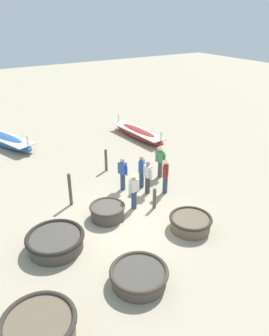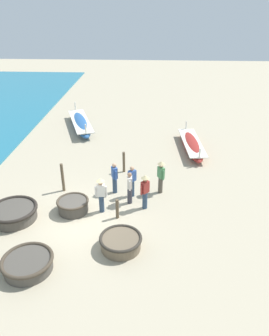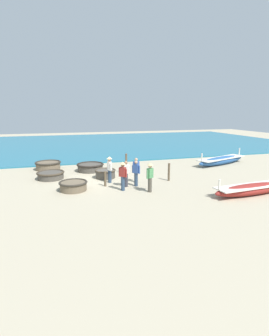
{
  "view_description": "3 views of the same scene",
  "coord_description": "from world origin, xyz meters",
  "px_view_note": "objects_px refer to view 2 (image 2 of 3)",
  "views": [
    {
      "loc": [
        -5.35,
        -9.32,
        7.51
      ],
      "look_at": [
        1.96,
        2.39,
        0.78
      ],
      "focal_mm": 35.0,
      "sensor_mm": 36.0,
      "label": 1
    },
    {
      "loc": [
        2.82,
        -11.35,
        8.4
      ],
      "look_at": [
        2.09,
        2.44,
        1.19
      ],
      "focal_mm": 35.0,
      "sensor_mm": 36.0,
      "label": 2
    },
    {
      "loc": [
        16.56,
        -2.69,
        4.44
      ],
      "look_at": [
        2.26,
        1.68,
        1.18
      ],
      "focal_mm": 28.0,
      "sensor_mm": 36.0,
      "label": 3
    }
  ],
  "objects_px": {
    "long_boat_red_hull": "(192,145)",
    "mooring_post_shoreline": "(63,177)",
    "long_boat_blue_hull": "(81,123)",
    "fisherman_standing_left": "(132,181)",
    "fisherman_crouching": "(145,190)",
    "fisherman_standing_right": "(130,187)",
    "coracle_weathered": "(73,205)",
    "fisherman_with_hat": "(161,175)",
    "coracle_beside_post": "(28,263)",
    "fisherman_by_coracle": "(101,193)",
    "mooring_post_mid_beach": "(124,162)",
    "fisherman_hauling": "(115,177)",
    "mooring_post_inland": "(117,209)",
    "coracle_upturned": "(121,242)",
    "coracle_center": "(14,213)"
  },
  "relations": [
    {
      "from": "fisherman_by_coracle",
      "to": "mooring_post_mid_beach",
      "type": "distance_m",
      "value": 3.84
    },
    {
      "from": "fisherman_crouching",
      "to": "fisherman_with_hat",
      "type": "relative_size",
      "value": 1.0
    },
    {
      "from": "mooring_post_mid_beach",
      "to": "coracle_weathered",
      "type": "bearing_deg",
      "value": -116.91
    },
    {
      "from": "coracle_beside_post",
      "to": "fisherman_by_coracle",
      "type": "relative_size",
      "value": 1.08
    },
    {
      "from": "coracle_upturned",
      "to": "coracle_beside_post",
      "type": "distance_m",
      "value": 3.35
    },
    {
      "from": "fisherman_crouching",
      "to": "mooring_post_inland",
      "type": "bearing_deg",
      "value": -145.15
    },
    {
      "from": "fisherman_standing_right",
      "to": "coracle_upturned",
      "type": "bearing_deg",
      "value": -92.56
    },
    {
      "from": "fisherman_standing_right",
      "to": "mooring_post_shoreline",
      "type": "height_order",
      "value": "fisherman_standing_right"
    },
    {
      "from": "coracle_center",
      "to": "long_boat_blue_hull",
      "type": "xyz_separation_m",
      "value": [
        0.65,
        11.05,
        0.02
      ]
    },
    {
      "from": "fisherman_standing_left",
      "to": "fisherman_standing_right",
      "type": "height_order",
      "value": "same"
    },
    {
      "from": "coracle_beside_post",
      "to": "coracle_weathered",
      "type": "relative_size",
      "value": 1.28
    },
    {
      "from": "mooring_post_inland",
      "to": "coracle_beside_post",
      "type": "bearing_deg",
      "value": -131.4
    },
    {
      "from": "fisherman_crouching",
      "to": "mooring_post_inland",
      "type": "distance_m",
      "value": 1.49
    },
    {
      "from": "fisherman_by_coracle",
      "to": "mooring_post_shoreline",
      "type": "height_order",
      "value": "fisherman_by_coracle"
    },
    {
      "from": "fisherman_by_coracle",
      "to": "mooring_post_inland",
      "type": "relative_size",
      "value": 1.82
    },
    {
      "from": "long_boat_red_hull",
      "to": "mooring_post_shoreline",
      "type": "xyz_separation_m",
      "value": [
        -6.73,
        -5.26,
        0.42
      ]
    },
    {
      "from": "coracle_beside_post",
      "to": "fisherman_by_coracle",
      "type": "distance_m",
      "value": 4.2
    },
    {
      "from": "fisherman_standing_right",
      "to": "mooring_post_inland",
      "type": "bearing_deg",
      "value": -111.06
    },
    {
      "from": "fisherman_standing_left",
      "to": "mooring_post_shoreline",
      "type": "xyz_separation_m",
      "value": [
        -3.36,
        0.31,
        -0.11
      ]
    },
    {
      "from": "coracle_beside_post",
      "to": "fisherman_hauling",
      "type": "distance_m",
      "value": 5.79
    },
    {
      "from": "coracle_center",
      "to": "mooring_post_mid_beach",
      "type": "distance_m",
      "value": 6.25
    },
    {
      "from": "coracle_center",
      "to": "mooring_post_inland",
      "type": "bearing_deg",
      "value": 4.07
    },
    {
      "from": "long_boat_red_hull",
      "to": "mooring_post_shoreline",
      "type": "height_order",
      "value": "mooring_post_shoreline"
    },
    {
      "from": "fisherman_standing_right",
      "to": "fisherman_by_coracle",
      "type": "xyz_separation_m",
      "value": [
        -1.18,
        -0.75,
        0.12
      ]
    },
    {
      "from": "fisherman_standing_left",
      "to": "fisherman_standing_right",
      "type": "distance_m",
      "value": 0.61
    },
    {
      "from": "fisherman_with_hat",
      "to": "long_boat_red_hull",
      "type": "bearing_deg",
      "value": 68.62
    },
    {
      "from": "coracle_weathered",
      "to": "fisherman_by_coracle",
      "type": "distance_m",
      "value": 1.42
    },
    {
      "from": "fisherman_crouching",
      "to": "mooring_post_shoreline",
      "type": "xyz_separation_m",
      "value": [
        -3.99,
        1.29,
        -0.23
      ]
    },
    {
      "from": "coracle_weathered",
      "to": "mooring_post_mid_beach",
      "type": "height_order",
      "value": "mooring_post_mid_beach"
    },
    {
      "from": "coracle_weathered",
      "to": "fisherman_standing_left",
      "type": "relative_size",
      "value": 0.9
    },
    {
      "from": "long_boat_blue_hull",
      "to": "fisherman_hauling",
      "type": "bearing_deg",
      "value": -68.58
    },
    {
      "from": "fisherman_hauling",
      "to": "fisherman_standing_left",
      "type": "bearing_deg",
      "value": -17.74
    },
    {
      "from": "long_boat_blue_hull",
      "to": "fisherman_standing_left",
      "type": "height_order",
      "value": "fisherman_standing_left"
    },
    {
      "from": "mooring_post_shoreline",
      "to": "mooring_post_mid_beach",
      "type": "distance_m",
      "value": 3.49
    },
    {
      "from": "coracle_beside_post",
      "to": "fisherman_standing_left",
      "type": "height_order",
      "value": "fisherman_standing_left"
    },
    {
      "from": "fisherman_standing_left",
      "to": "fisherman_crouching",
      "type": "bearing_deg",
      "value": -57.36
    },
    {
      "from": "fisherman_standing_left",
      "to": "fisherman_crouching",
      "type": "relative_size",
      "value": 0.94
    },
    {
      "from": "coracle_beside_post",
      "to": "long_boat_blue_hull",
      "type": "height_order",
      "value": "long_boat_blue_hull"
    },
    {
      "from": "fisherman_standing_right",
      "to": "coracle_beside_post",
      "type": "bearing_deg",
      "value": -126.75
    },
    {
      "from": "coracle_weathered",
      "to": "fisherman_with_hat",
      "type": "bearing_deg",
      "value": 24.83
    },
    {
      "from": "fisherman_by_coracle",
      "to": "fisherman_standing_left",
      "type": "bearing_deg",
      "value": 47.19
    },
    {
      "from": "coracle_upturned",
      "to": "fisherman_standing_left",
      "type": "distance_m",
      "value": 3.73
    },
    {
      "from": "fisherman_hauling",
      "to": "mooring_post_shoreline",
      "type": "distance_m",
      "value": 2.52
    },
    {
      "from": "coracle_beside_post",
      "to": "mooring_post_inland",
      "type": "distance_m",
      "value": 4.22
    },
    {
      "from": "long_boat_red_hull",
      "to": "coracle_upturned",
      "type": "bearing_deg",
      "value": -111.14
    },
    {
      "from": "long_boat_blue_hull",
      "to": "mooring_post_mid_beach",
      "type": "height_order",
      "value": "long_boat_blue_hull"
    },
    {
      "from": "coracle_beside_post",
      "to": "fisherman_with_hat",
      "type": "distance_m",
      "value": 7.11
    },
    {
      "from": "fisherman_standing_left",
      "to": "mooring_post_shoreline",
      "type": "distance_m",
      "value": 3.37
    },
    {
      "from": "fisherman_standing_right",
      "to": "mooring_post_inland",
      "type": "distance_m",
      "value": 1.32
    },
    {
      "from": "fisherman_hauling",
      "to": "mooring_post_inland",
      "type": "xyz_separation_m",
      "value": [
        0.32,
        -2.05,
        -0.38
      ]
    }
  ]
}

